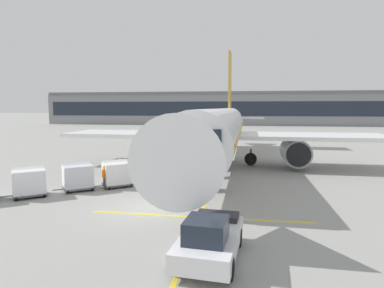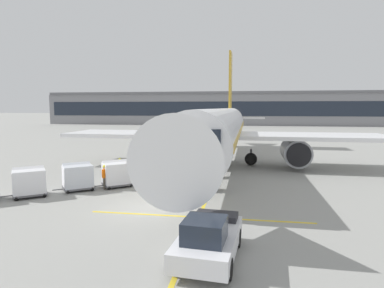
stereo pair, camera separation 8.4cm
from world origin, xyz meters
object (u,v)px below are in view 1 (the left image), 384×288
pushback_tug (210,239)px  safety_cone_engine_keepout (151,169)px  ground_crew_by_carts (105,175)px  belt_loader (164,168)px  baggage_cart_third (29,182)px  baggage_cart_second (78,176)px  parked_airplane (220,130)px  ground_crew_by_loader (160,169)px  ground_crew_marshaller (120,168)px  baggage_cart_lead (117,173)px

pushback_tug → safety_cone_engine_keepout: size_ratio=6.97×
ground_crew_by_carts → safety_cone_engine_keepout: (1.59, 6.29, -0.68)m
belt_loader → baggage_cart_third: (-7.42, -6.57, 0.14)m
baggage_cart_second → pushback_tug: baggage_cart_second is taller
parked_airplane → baggage_cart_third: (-11.48, -13.34, -2.57)m
belt_loader → pushback_tug: (5.06, -13.56, -0.03)m
baggage_cart_third → ground_crew_by_carts: size_ratio=1.52×
safety_cone_engine_keepout → ground_crew_by_loader: bearing=-62.8°
ground_crew_marshaller → baggage_cart_lead: bearing=-74.4°
belt_loader → ground_crew_marshaller: size_ratio=3.00×
ground_crew_by_loader → ground_crew_by_carts: 4.41m
baggage_cart_second → pushback_tug: size_ratio=0.58×
parked_airplane → ground_crew_by_carts: bearing=-124.7°
belt_loader → safety_cone_engine_keepout: belt_loader is taller
belt_loader → baggage_cart_second: 6.84m
baggage_cart_third → parked_airplane: bearing=49.3°
ground_crew_by_carts → ground_crew_by_loader: bearing=40.9°
parked_airplane → safety_cone_engine_keepout: (-5.85, -4.45, -3.25)m
baggage_cart_third → ground_crew_by_carts: 4.80m
parked_airplane → belt_loader: parked_airplane is taller
baggage_cart_second → ground_crew_marshaller: bearing=64.8°
baggage_cart_lead → pushback_tug: size_ratio=0.58×
baggage_cart_lead → ground_crew_by_carts: 1.04m
belt_loader → pushback_tug: bearing=-69.5°
parked_airplane → baggage_cart_second: size_ratio=15.63×
baggage_cart_lead → pushback_tug: 13.11m
belt_loader → ground_crew_marshaller: belt_loader is taller
baggage_cart_lead → belt_loader: bearing=47.6°
baggage_cart_lead → safety_cone_engine_keepout: baggage_cart_lead is taller
baggage_cart_second → baggage_cart_third: bearing=-138.3°
belt_loader → baggage_cart_third: size_ratio=1.97×
baggage_cart_lead → pushback_tug: (7.88, -10.48, -0.17)m
baggage_cart_third → ground_crew_by_loader: size_ratio=1.52×
ground_crew_by_loader → baggage_cart_second: bearing=-145.8°
belt_loader → baggage_cart_third: bearing=-138.5°
belt_loader → baggage_cart_lead: (-2.82, -3.09, 0.14)m
parked_airplane → baggage_cart_second: parked_airplane is taller
belt_loader → baggage_cart_lead: belt_loader is taller
baggage_cart_second → safety_cone_engine_keepout: (3.33, 6.85, -0.68)m
baggage_cart_lead → baggage_cart_third: same height
baggage_cart_second → baggage_cart_third: (-2.29, -2.04, 0.00)m
parked_airplane → ground_crew_marshaller: size_ratio=23.77×
belt_loader → safety_cone_engine_keepout: 2.98m
baggage_cart_third → pushback_tug: 14.31m
parked_airplane → pushback_tug: (1.00, -20.34, -2.74)m
baggage_cart_third → pushback_tug: (12.48, -7.00, -0.17)m
baggage_cart_lead → ground_crew_by_loader: bearing=36.0°
belt_loader → baggage_cart_lead: bearing=-132.4°
parked_airplane → ground_crew_by_carts: size_ratio=23.77×
parked_airplane → ground_crew_by_loader: parked_airplane is taller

